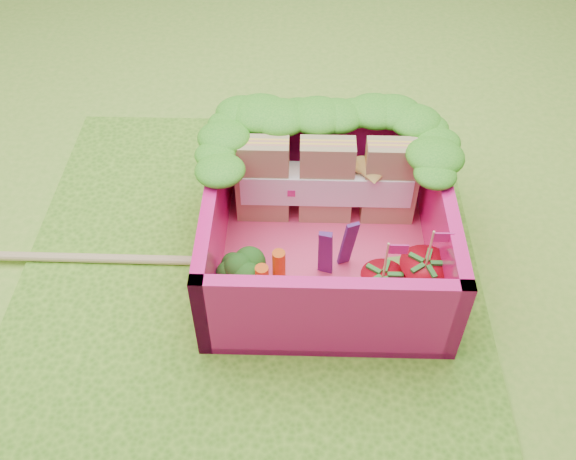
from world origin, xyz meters
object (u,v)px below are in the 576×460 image
(broccoli, at_px, (239,270))
(strawberry_right, at_px, (422,281))
(strawberry_left, at_px, (381,289))
(chopsticks, at_px, (66,257))
(bento_box, at_px, (327,228))
(sandwich_stack, at_px, (327,181))

(broccoli, height_order, strawberry_right, strawberry_right)
(strawberry_left, bearing_deg, chopsticks, 170.09)
(bento_box, distance_m, broccoli, 0.54)
(strawberry_left, distance_m, chopsticks, 1.81)
(broccoli, relative_size, chopsticks, 0.15)
(bento_box, bearing_deg, chopsticks, -178.75)
(bento_box, distance_m, strawberry_left, 0.46)
(strawberry_right, bearing_deg, bento_box, 149.39)
(chopsticks, bearing_deg, strawberry_right, -7.52)
(strawberry_right, bearing_deg, chopsticks, 172.48)
(broccoli, distance_m, chopsticks, 1.08)
(broccoli, bearing_deg, strawberry_left, -5.75)
(strawberry_left, height_order, chopsticks, strawberry_left)
(bento_box, relative_size, chopsticks, 0.62)
(strawberry_right, bearing_deg, sandwich_stack, 128.12)
(broccoli, xyz_separation_m, strawberry_right, (0.96, -0.03, -0.02))
(strawberry_right, xyz_separation_m, chopsticks, (-1.99, 0.26, -0.17))
(bento_box, relative_size, strawberry_right, 2.53)
(broccoli, distance_m, strawberry_right, 0.96)
(sandwich_stack, bearing_deg, strawberry_left, -67.79)
(strawberry_left, distance_m, strawberry_right, 0.22)
(bento_box, relative_size, sandwich_stack, 1.24)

